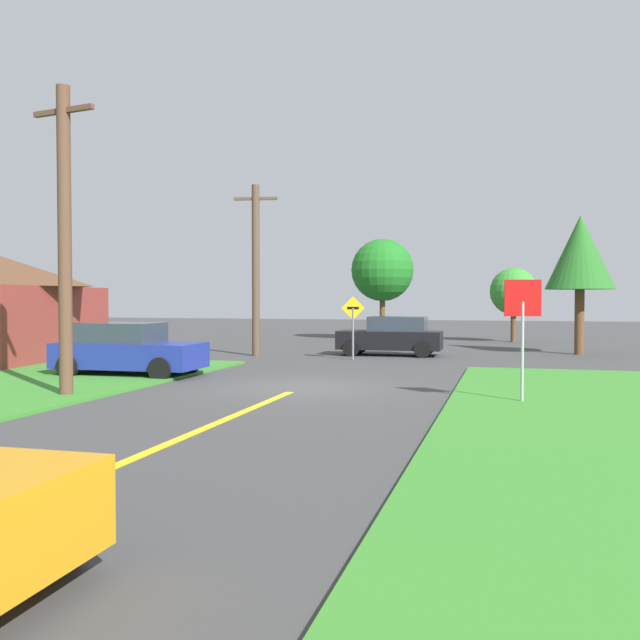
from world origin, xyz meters
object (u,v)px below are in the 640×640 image
at_px(direction_sign, 353,320).
at_px(oak_tree_left, 580,253).
at_px(utility_pole_near, 65,238).
at_px(oak_tree_right, 514,292).
at_px(stop_sign, 523,316).
at_px(utility_pole_mid, 256,268).
at_px(parked_car_near_building, 127,350).
at_px(pine_tree_center, 382,270).
at_px(car_approaching_junction, 392,336).

distance_m(direction_sign, oak_tree_left, 10.39).
relative_size(utility_pole_near, oak_tree_right, 1.82).
xyz_separation_m(oak_tree_left, oak_tree_right, (-2.64, 8.05, -1.52)).
distance_m(stop_sign, oak_tree_left, 15.40).
height_order(utility_pole_mid, oak_tree_right, utility_pole_mid).
distance_m(stop_sign, direction_sign, 11.68).
relative_size(parked_car_near_building, pine_tree_center, 0.77).
bearing_deg(oak_tree_left, stop_sign, -99.71).
bearing_deg(oak_tree_right, direction_sign, -114.66).
bearing_deg(car_approaching_junction, utility_pole_mid, 16.32).
bearing_deg(utility_pole_near, stop_sign, 9.47).
distance_m(car_approaching_junction, oak_tree_right, 11.92).
height_order(stop_sign, utility_pole_mid, utility_pole_mid).
xyz_separation_m(car_approaching_junction, pine_tree_center, (-2.35, 10.81, 3.19)).
xyz_separation_m(car_approaching_junction, direction_sign, (-1.11, -2.41, 0.72)).
xyz_separation_m(stop_sign, car_approaching_junction, (-4.98, 12.37, -1.17)).
bearing_deg(utility_pole_mid, oak_tree_right, 50.16).
height_order(car_approaching_junction, parked_car_near_building, same).
height_order(utility_pole_near, direction_sign, utility_pole_near).
height_order(utility_pole_mid, pine_tree_center, utility_pole_mid).
bearing_deg(stop_sign, oak_tree_right, -103.85).
xyz_separation_m(direction_sign, oak_tree_left, (8.65, 5.06, 2.74)).
relative_size(car_approaching_junction, oak_tree_left, 0.73).
bearing_deg(car_approaching_junction, parked_car_near_building, 55.59).
xyz_separation_m(parked_car_near_building, oak_tree_right, (11.40, 20.40, 1.94)).
distance_m(stop_sign, utility_pole_near, 10.73).
bearing_deg(car_approaching_junction, stop_sign, 111.28).
distance_m(direction_sign, oak_tree_right, 14.47).
xyz_separation_m(parked_car_near_building, direction_sign, (5.38, 7.30, 0.71)).
distance_m(parked_car_near_building, utility_pole_mid, 8.61).
distance_m(car_approaching_junction, direction_sign, 2.75).
bearing_deg(parked_car_near_building, car_approaching_junction, 55.13).
bearing_deg(parked_car_near_building, direction_sign, 52.47).
distance_m(stop_sign, pine_tree_center, 24.39).
height_order(stop_sign, oak_tree_left, oak_tree_left).
bearing_deg(pine_tree_center, parked_car_near_building, -101.41).
xyz_separation_m(utility_pole_mid, pine_tree_center, (3.02, 12.44, 0.38)).
bearing_deg(utility_pole_mid, parked_car_near_building, -97.87).
bearing_deg(utility_pole_mid, car_approaching_junction, 16.95).
distance_m(utility_pole_mid, oak_tree_left, 13.63).
bearing_deg(oak_tree_left, oak_tree_right, 108.14).
bearing_deg(utility_pole_near, oak_tree_left, 52.19).
distance_m(utility_pole_near, oak_tree_left, 21.21).
bearing_deg(direction_sign, utility_pole_mid, 169.77).
relative_size(utility_pole_near, pine_tree_center, 1.27).
bearing_deg(oak_tree_right, oak_tree_left, -71.86).
distance_m(car_approaching_junction, utility_pole_mid, 6.28).
height_order(oak_tree_left, oak_tree_right, oak_tree_left).
bearing_deg(direction_sign, oak_tree_left, 30.30).
xyz_separation_m(car_approaching_junction, utility_pole_near, (-5.45, -14.11, 2.98)).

